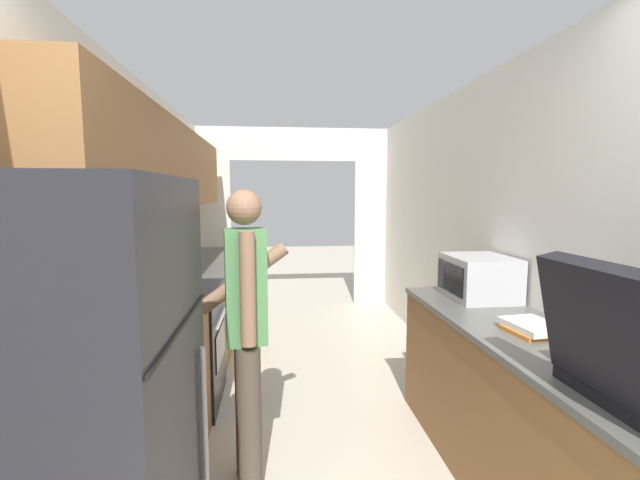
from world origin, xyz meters
The scene contains 10 objects.
wall_left centered at (-1.27, 2.47, 1.50)m, with size 0.38×7.70×2.50m.
wall_right centered at (1.35, 2.05, 1.25)m, with size 0.06×7.70×2.50m.
wall_far_with_doorway centered at (0.00, 5.33, 1.45)m, with size 3.04×0.06×2.50m.
counter_left centered at (-1.02, 3.14, 0.45)m, with size 0.62×3.94×0.89m.
counter_right centered at (1.02, 1.24, 0.45)m, with size 0.62×2.30×0.89m.
refrigerator centered at (-0.95, 0.64, 0.83)m, with size 0.78×0.81×1.66m.
range_oven centered at (-1.01, 2.53, 0.45)m, with size 0.66×0.73×1.03m.
person centered at (-0.43, 1.56, 0.87)m, with size 0.53×0.41×1.63m.
microwave centered at (1.10, 2.02, 1.04)m, with size 0.40×0.48×0.29m.
book_stack centered at (1.03, 1.29, 0.92)m, with size 0.26×0.31×0.06m.
Camera 1 is at (-0.28, -0.70, 1.61)m, focal length 24.00 mm.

